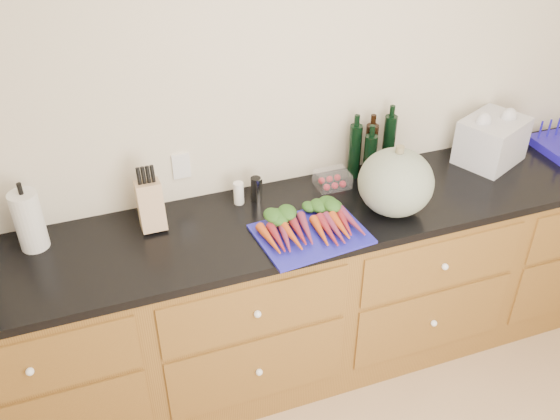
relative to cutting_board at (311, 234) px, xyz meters
name	(u,v)px	position (x,y,z in m)	size (l,w,h in m)	color
wall_back	(304,107)	(0.15, 0.48, 0.35)	(4.10, 0.05, 2.60)	beige
cabinets	(324,289)	(0.15, 0.16, -0.50)	(3.60, 0.64, 0.90)	brown
countertop	(328,212)	(0.15, 0.16, -0.03)	(3.64, 0.62, 0.04)	black
cutting_board	(311,234)	(0.00, 0.00, 0.00)	(0.46, 0.34, 0.01)	#1D1BA1
carrots	(308,223)	(0.00, 0.04, 0.03)	(0.41, 0.30, 0.06)	#CB4B17
squash	(396,182)	(0.42, 0.05, 0.14)	(0.33, 0.33, 0.30)	slate
paper_towel	(29,221)	(-1.11, 0.32, 0.13)	(0.12, 0.12, 0.26)	silver
knife_block	(151,205)	(-0.62, 0.30, 0.10)	(0.11, 0.11, 0.21)	tan
grinder_salt	(239,193)	(-0.22, 0.34, 0.05)	(0.05, 0.05, 0.11)	white
grinder_pepper	(256,189)	(-0.14, 0.34, 0.05)	(0.05, 0.05, 0.12)	black
canister_chrome	(257,189)	(-0.13, 0.34, 0.05)	(0.05, 0.05, 0.12)	silver
tomato_box	(332,179)	(0.24, 0.33, 0.03)	(0.16, 0.12, 0.07)	white
bottles	(371,150)	(0.46, 0.37, 0.13)	(0.24, 0.12, 0.29)	black
grocery_bag	(492,141)	(1.09, 0.28, 0.11)	(0.31, 0.25, 0.23)	silver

